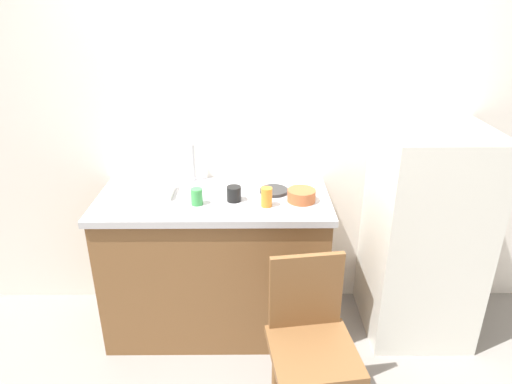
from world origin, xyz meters
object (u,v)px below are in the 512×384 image
(hotplate, at_px, (274,191))
(cup_green, at_px, (197,197))
(terracotta_bowl, at_px, (301,195))
(cup_black, at_px, (234,194))
(cup_orange, at_px, (267,197))
(chair, at_px, (311,339))
(dish_tray, at_px, (150,190))
(refrigerator, at_px, (423,235))

(hotplate, height_order, cup_green, cup_green)
(terracotta_bowl, xyz_separation_m, cup_black, (-0.39, 0.01, 0.01))
(cup_green, bearing_deg, cup_orange, -3.82)
(terracotta_bowl, height_order, cup_orange, cup_orange)
(chair, height_order, cup_orange, cup_orange)
(hotplate, height_order, cup_black, cup_black)
(hotplate, bearing_deg, dish_tray, -178.20)
(refrigerator, xyz_separation_m, cup_black, (-1.14, -0.05, 0.30))
(terracotta_bowl, height_order, cup_green, cup_green)
(chair, xyz_separation_m, hotplate, (-0.15, 0.78, 0.43))
(cup_black, bearing_deg, terracotta_bowl, -1.12)
(terracotta_bowl, xyz_separation_m, cup_orange, (-0.20, -0.07, 0.02))
(terracotta_bowl, xyz_separation_m, hotplate, (-0.15, 0.12, -0.02))
(dish_tray, bearing_deg, cup_orange, -13.65)
(refrigerator, distance_m, chair, 1.06)
(dish_tray, bearing_deg, hotplate, 1.80)
(refrigerator, height_order, hotplate, refrigerator)
(cup_orange, relative_size, cup_green, 1.16)
(cup_black, bearing_deg, hotplate, 26.45)
(cup_black, distance_m, cup_green, 0.21)
(refrigerator, height_order, chair, refrigerator)
(dish_tray, height_order, hotplate, dish_tray)
(refrigerator, height_order, cup_orange, refrigerator)
(cup_black, bearing_deg, dish_tray, 169.46)
(hotplate, relative_size, cup_black, 1.97)
(terracotta_bowl, xyz_separation_m, cup_green, (-0.59, -0.04, 0.01))
(refrigerator, height_order, terracotta_bowl, refrigerator)
(hotplate, relative_size, cup_green, 1.80)
(dish_tray, xyz_separation_m, cup_green, (0.29, -0.14, 0.02))
(hotplate, xyz_separation_m, cup_orange, (-0.05, -0.19, 0.04))
(dish_tray, distance_m, hotplate, 0.73)
(chair, height_order, cup_black, cup_black)
(cup_green, bearing_deg, dish_tray, 154.53)
(refrigerator, distance_m, cup_orange, 1.01)
(dish_tray, relative_size, cup_green, 2.97)
(cup_green, bearing_deg, chair, -46.50)
(dish_tray, bearing_deg, refrigerator, -1.51)
(hotplate, height_order, cup_orange, cup_orange)
(refrigerator, relative_size, chair, 1.49)
(dish_tray, distance_m, cup_orange, 0.71)
(chair, distance_m, terracotta_bowl, 0.80)
(dish_tray, height_order, cup_green, cup_green)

